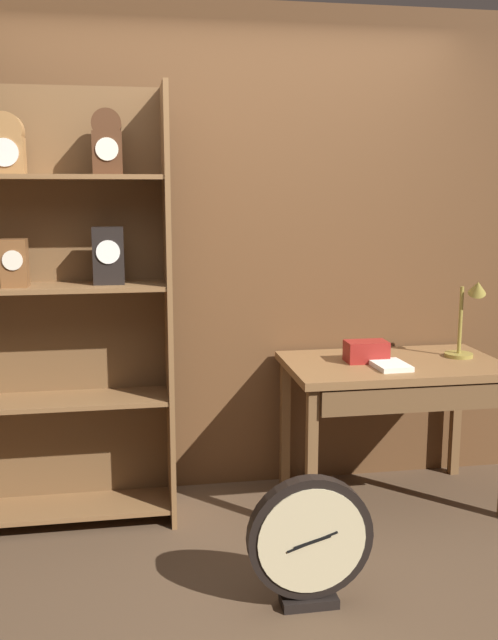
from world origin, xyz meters
The scene contains 8 objects.
ground_plane centered at (0.00, 0.00, 0.00)m, with size 10.00×10.00×0.00m, color #4C3826.
back_wood_panel centered at (0.00, 1.35, 1.30)m, with size 4.80×0.05×2.60m, color brown.
bookshelf centered at (-1.07, 1.01, 1.10)m, with size 1.45×0.32×2.13m.
workbench centered at (0.82, 0.93, 0.67)m, with size 1.12×0.68×0.77m.
desk_lamp centered at (1.23, 0.97, 0.99)m, with size 0.20×0.20×0.43m.
toolbox_small centered at (0.68, 0.97, 0.82)m, with size 0.21×0.13×0.11m, color maroon.
open_repair_manual centered at (0.75, 0.83, 0.78)m, with size 0.16×0.22×0.03m, color silver.
round_clock_large centered at (0.15, 0.07, 0.28)m, with size 0.51×0.11×0.55m.
Camera 1 is at (-0.52, -2.44, 1.64)m, focal length 39.71 mm.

